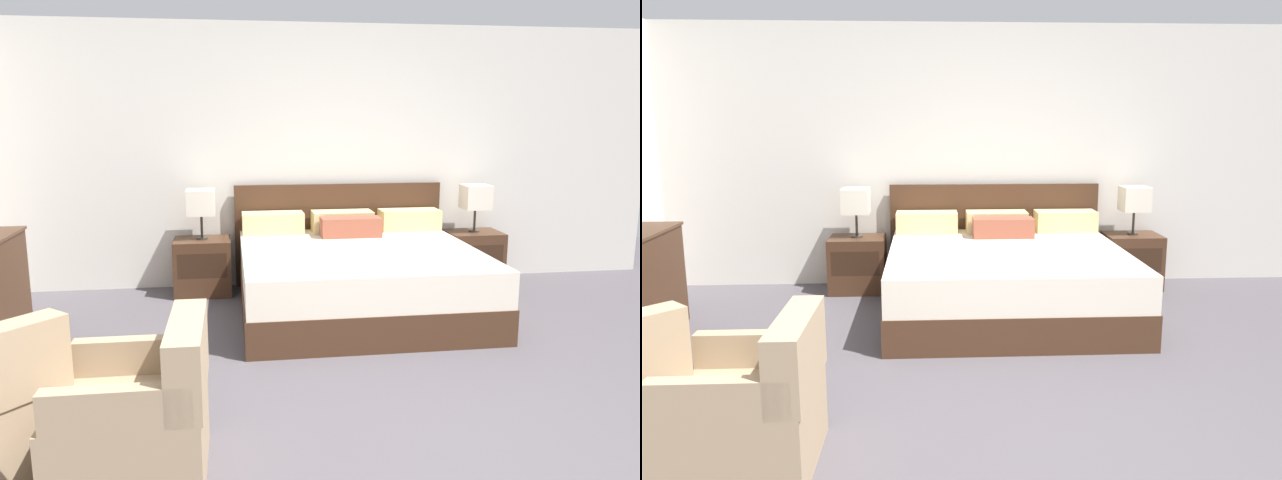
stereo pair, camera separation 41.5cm
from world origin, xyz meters
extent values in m
plane|color=#4C474C|center=(0.00, 0.00, 0.00)|extent=(10.39, 10.39, 0.00)
cube|color=beige|center=(0.00, 3.49, 1.28)|extent=(7.19, 0.06, 2.55)
cube|color=#422819|center=(0.26, 2.40, 0.14)|extent=(1.99, 1.96, 0.28)
cube|color=beige|center=(0.26, 2.40, 0.42)|extent=(1.97, 1.94, 0.29)
cube|color=#422819|center=(0.26, 3.40, 0.51)|extent=(2.07, 0.05, 1.01)
cube|color=#D6BC7F|center=(-0.42, 3.20, 0.67)|extent=(0.59, 0.28, 0.20)
cube|color=#D6BC7F|center=(0.26, 3.20, 0.67)|extent=(0.59, 0.28, 0.20)
cube|color=#D6BC7F|center=(0.93, 3.20, 0.67)|extent=(0.59, 0.28, 0.20)
cube|color=brown|center=(0.29, 2.93, 0.66)|extent=(0.56, 0.22, 0.18)
cube|color=#422819|center=(-1.09, 3.19, 0.27)|extent=(0.53, 0.43, 0.53)
cube|color=black|center=(-1.09, 2.98, 0.32)|extent=(0.45, 0.01, 0.23)
cube|color=#422819|center=(1.61, 3.19, 0.27)|extent=(0.53, 0.43, 0.53)
cube|color=black|center=(1.61, 2.98, 0.32)|extent=(0.45, 0.01, 0.23)
cylinder|color=#332D28|center=(-1.09, 3.19, 0.54)|extent=(0.11, 0.11, 0.02)
cylinder|color=#332D28|center=(-1.09, 3.19, 0.66)|extent=(0.02, 0.02, 0.22)
cube|color=beige|center=(-1.09, 3.19, 0.88)|extent=(0.26, 0.26, 0.24)
cylinder|color=#332D28|center=(1.61, 3.19, 0.54)|extent=(0.11, 0.11, 0.02)
cylinder|color=#332D28|center=(1.61, 3.19, 0.66)|extent=(0.02, 0.02, 0.22)
cube|color=beige|center=(1.61, 3.19, 0.88)|extent=(0.26, 0.26, 0.24)
cube|color=#9E8466|center=(-1.87, 0.48, 0.49)|extent=(0.52, 0.50, 0.18)
cube|color=#9E8466|center=(-1.30, 0.09, 0.20)|extent=(0.68, 0.68, 0.40)
cube|color=#9E8466|center=(-1.03, 0.09, 0.58)|extent=(0.16, 0.68, 0.36)
cube|color=#9E8466|center=(-1.30, -0.20, 0.49)|extent=(0.63, 0.09, 0.18)
cube|color=#9E8466|center=(-1.30, 0.39, 0.49)|extent=(0.63, 0.09, 0.18)
camera|label=1|loc=(-0.81, -2.69, 1.68)|focal=35.00mm
camera|label=2|loc=(-0.40, -2.73, 1.68)|focal=35.00mm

